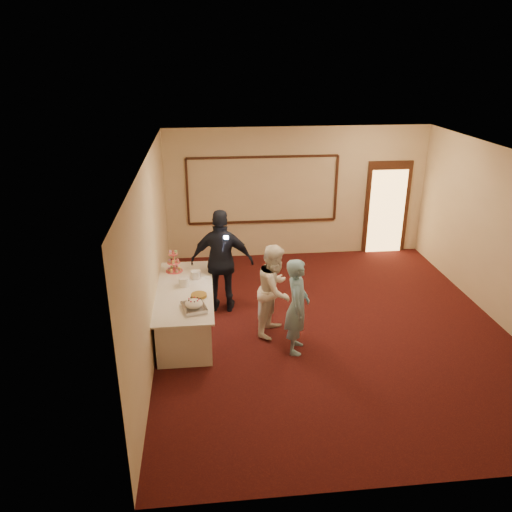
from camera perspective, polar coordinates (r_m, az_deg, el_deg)
The scene contains 14 objects.
floor at distance 8.98m, azimuth 8.55°, elevation -8.03°, with size 7.00×7.00×0.00m, color black.
room_walls at distance 8.16m, azimuth 9.35°, elevation 4.36°, with size 6.04×7.04×3.02m.
wall_molding at distance 11.40m, azimuth 0.79°, elevation 7.55°, with size 3.45×0.04×1.55m.
doorway at distance 12.23m, azimuth 14.70°, elevation 5.31°, with size 1.05×0.07×2.20m.
buffet_table at distance 8.71m, azimuth -8.03°, elevation -6.09°, with size 0.96×2.45×0.77m.
pavlova_tray at distance 7.85m, azimuth -7.11°, elevation -5.59°, with size 0.43×0.50×0.17m.
cupcake_stand at distance 9.21m, azimuth -9.38°, elevation -0.80°, with size 0.31×0.31×0.45m.
plate_stack_a at distance 8.64m, azimuth -8.24°, elevation -2.94°, with size 0.19×0.19×0.16m.
plate_stack_b at distance 8.89m, azimuth -6.94°, elevation -2.13°, with size 0.18×0.18×0.15m.
tart at distance 8.23m, azimuth -6.54°, elevation -4.55°, with size 0.30×0.30×0.06m.
man at distance 7.89m, azimuth 4.72°, elevation -5.73°, with size 0.58×0.38×1.59m, color #77ACC6.
woman at distance 8.39m, azimuth 2.18°, elevation -3.88°, with size 0.77×0.60×1.59m, color white.
guest at distance 9.07m, azimuth -3.89°, elevation -0.64°, with size 1.14×0.47×1.94m, color black.
camera_flash at distance 8.72m, azimuth -3.45°, elevation 2.14°, with size 0.07×0.04×0.05m, color white.
Camera 1 is at (-2.14, -7.48, 4.48)m, focal length 35.00 mm.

